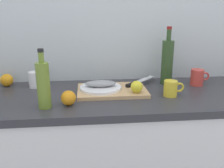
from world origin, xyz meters
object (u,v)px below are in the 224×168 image
Objects in this scene: coffee_mug_0 at (35,80)px; coffee_mug_1 at (197,77)px; white_plate at (101,88)px; olive_oil_bottle at (43,84)px; chef_knife at (137,82)px; cutting_board at (112,91)px; lemon_0 at (137,87)px; wine_bottle at (167,61)px; coffee_mug_2 at (171,88)px; fish_fillet at (101,84)px; orange_0 at (68,98)px.

coffee_mug_0 is 0.93× the size of coffee_mug_1.
olive_oil_bottle is (-0.29, -0.21, 0.09)m from white_plate.
chef_knife is 2.03× the size of coffee_mug_0.
coffee_mug_0 is (-0.40, 0.14, 0.02)m from white_plate.
olive_oil_bottle reaches higher than coffee_mug_0.
cutting_board is at bearing 29.45° from olive_oil_bottle.
lemon_0 is at bearing 14.02° from olive_oil_bottle.
wine_bottle is at bearing 25.09° from olive_oil_bottle.
lemon_0 is 0.50m from olive_oil_bottle.
coffee_mug_0 is at bearing 162.93° from cutting_board.
cutting_board is 0.48m from coffee_mug_0.
lemon_0 is 0.45m from coffee_mug_1.
white_plate is at bearing 156.59° from lemon_0.
lemon_0 is at bearing 174.92° from coffee_mug_2.
wine_bottle is 0.26m from coffee_mug_2.
olive_oil_bottle is 0.80× the size of wine_bottle.
wine_bottle reaches higher than coffee_mug_2.
cutting_board is at bearing 148.85° from lemon_0.
chef_knife is at bearing 78.68° from lemon_0.
white_plate is at bearing 35.65° from olive_oil_bottle.
fish_fillet is at bearing -172.71° from coffee_mug_1.
coffee_mug_2 is at bearing -93.20° from chef_knife.
wine_bottle reaches higher than lemon_0.
cutting_board is at bearing -5.52° from white_plate.
coffee_mug_1 is (0.19, -0.05, -0.10)m from wine_bottle.
coffee_mug_2 is 0.57m from orange_0.
cutting_board is 1.65× the size of white_plate.
lemon_0 is at bearing -23.41° from white_plate.
cutting_board is at bearing 164.84° from chef_knife.
coffee_mug_1 is 0.30m from coffee_mug_2.
white_plate is 3.17× the size of orange_0.
lemon_0 is at bearing -23.41° from fish_fillet.
coffee_mug_2 is at bearing -5.08° from lemon_0.
fish_fillet is 0.40m from coffee_mug_2.
cutting_board is 0.19m from chef_knife.
fish_fillet is 0.63m from coffee_mug_1.
fish_fillet is 1.60× the size of coffee_mug_0.
orange_0 is (-0.40, -0.27, 0.01)m from chef_knife.
wine_bottle is 3.00× the size of coffee_mug_1.
orange_0 is (-0.17, -0.18, -0.01)m from fish_fillet.
wine_bottle is at bearing 20.58° from cutting_board.
orange_0 reaches higher than white_plate.
wine_bottle reaches higher than coffee_mug_1.
coffee_mug_2 is (0.78, -0.24, -0.01)m from coffee_mug_0.
white_plate is at bearing -163.13° from wine_bottle.
chef_knife is 1.89× the size of coffee_mug_1.
coffee_mug_0 is (-0.40, 0.14, -0.00)m from fish_fillet.
chef_knife is (0.23, 0.08, 0.00)m from white_plate.
chef_knife is at bearing 19.76° from fish_fillet.
cutting_board is 3.47× the size of coffee_mug_2.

